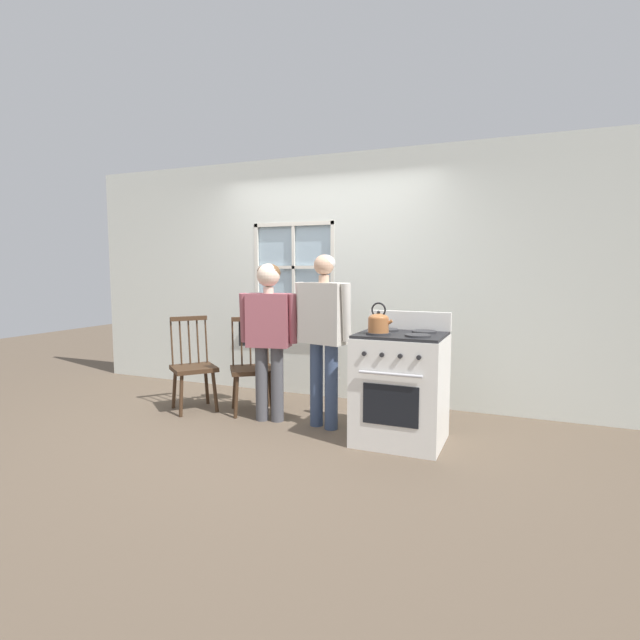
{
  "coord_description": "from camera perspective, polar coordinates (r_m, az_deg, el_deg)",
  "views": [
    {
      "loc": [
        2.1,
        -3.8,
        1.46
      ],
      "look_at": [
        0.38,
        0.28,
        1.0
      ],
      "focal_mm": 28.0,
      "sensor_mm": 36.0,
      "label": 1
    }
  ],
  "objects": [
    {
      "name": "ground_plane",
      "position": [
        4.59,
        -5.86,
        -12.67
      ],
      "size": [
        16.0,
        16.0,
        0.0
      ],
      "primitive_type": "plane",
      "color": "brown"
    },
    {
      "name": "wall_back",
      "position": [
        5.61,
        1.07,
        4.74
      ],
      "size": [
        6.4,
        0.16,
        2.7
      ],
      "color": "silver",
      "rests_on": "ground_plane"
    },
    {
      "name": "chair_by_window",
      "position": [
        5.14,
        -7.8,
        -5.59
      ],
      "size": [
        0.57,
        0.57,
        0.96
      ],
      "rotation": [
        0.0,
        0.0,
        0.62
      ],
      "color": "#3D2819",
      "rests_on": "ground_plane"
    },
    {
      "name": "chair_near_wall",
      "position": [
        5.32,
        -14.28,
        -5.31
      ],
      "size": [
        0.58,
        0.58,
        0.96
      ],
      "rotation": [
        0.0,
        0.0,
        0.89
      ],
      "color": "#3D2819",
      "rests_on": "ground_plane"
    },
    {
      "name": "person_elderly_left",
      "position": [
        4.74,
        -5.87,
        -0.58
      ],
      "size": [
        0.56,
        0.29,
        1.5
      ],
      "rotation": [
        0.0,
        0.0,
        0.2
      ],
      "color": "#4C4C51",
      "rests_on": "ground_plane"
    },
    {
      "name": "person_teen_center",
      "position": [
        4.51,
        0.44,
        -0.56
      ],
      "size": [
        0.6,
        0.31,
        1.58
      ],
      "rotation": [
        0.0,
        0.0,
        -0.25
      ],
      "color": "#384766",
      "rests_on": "ground_plane"
    },
    {
      "name": "stove",
      "position": [
        4.27,
        9.21,
        -7.52
      ],
      "size": [
        0.72,
        0.68,
        1.08
      ],
      "color": "white",
      "rests_on": "ground_plane"
    },
    {
      "name": "kettle",
      "position": [
        4.09,
        6.71,
        -0.24
      ],
      "size": [
        0.21,
        0.17,
        0.25
      ],
      "color": "#A86638",
      "rests_on": "stove"
    },
    {
      "name": "potted_plant",
      "position": [
        5.67,
        -2.34,
        1.58
      ],
      "size": [
        0.15,
        0.15,
        0.27
      ],
      "color": "beige",
      "rests_on": "wall_back"
    },
    {
      "name": "handbag",
      "position": [
        5.31,
        -8.07,
        -1.38
      ],
      "size": [
        0.25,
        0.25,
        0.31
      ],
      "color": "black",
      "rests_on": "chair_by_window"
    }
  ]
}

